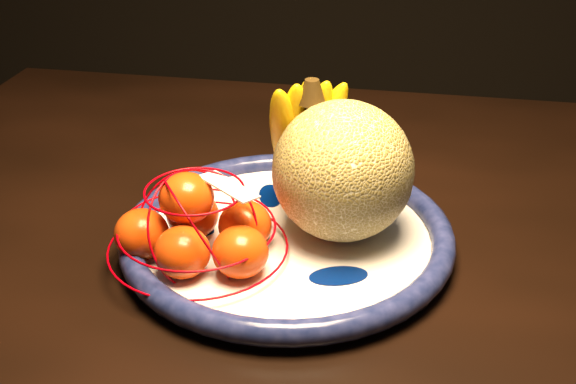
# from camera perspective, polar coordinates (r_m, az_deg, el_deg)

# --- Properties ---
(dining_table) EXTENTS (1.53, 0.98, 0.74)m
(dining_table) POSITION_cam_1_polar(r_m,az_deg,el_deg) (1.01, 6.87, -5.24)
(dining_table) COLOR black
(dining_table) RESTS_ON ground
(fruit_bowl) EXTENTS (0.40, 0.40, 0.03)m
(fruit_bowl) POSITION_cam_1_polar(r_m,az_deg,el_deg) (0.87, -0.08, -3.45)
(fruit_bowl) COLOR white
(fruit_bowl) RESTS_ON dining_table
(cantaloupe) EXTENTS (0.17, 0.17, 0.17)m
(cantaloupe) POSITION_cam_1_polar(r_m,az_deg,el_deg) (0.84, 4.35, 1.67)
(cantaloupe) COLOR olive
(cantaloupe) RESTS_ON fruit_bowl
(banana_bunch) EXTENTS (0.12, 0.12, 0.19)m
(banana_bunch) POSITION_cam_1_polar(r_m,az_deg,el_deg) (0.90, 1.14, 4.71)
(banana_bunch) COLOR yellow
(banana_bunch) RESTS_ON fruit_bowl
(mandarin_bag) EXTENTS (0.26, 0.26, 0.13)m
(mandarin_bag) POSITION_cam_1_polar(r_m,az_deg,el_deg) (0.82, -7.14, -2.94)
(mandarin_bag) COLOR #EA4E16
(mandarin_bag) RESTS_ON fruit_bowl
(price_tag) EXTENTS (0.07, 0.06, 0.01)m
(price_tag) POSITION_cam_1_polar(r_m,az_deg,el_deg) (0.79, -4.72, 0.44)
(price_tag) COLOR white
(price_tag) RESTS_ON mandarin_bag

